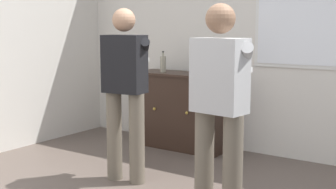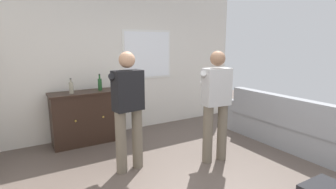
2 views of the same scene
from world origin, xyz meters
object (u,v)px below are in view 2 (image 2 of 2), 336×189
(bottle_wine_green, at_px, (71,88))
(person_standing_right, at_px, (216,101))
(sideboard_cabinet, at_px, (86,117))
(bottle_liquor_amber, at_px, (100,84))
(person_standing_left, at_px, (128,106))
(couch, at_px, (287,128))

(bottle_wine_green, height_order, person_standing_right, person_standing_right)
(sideboard_cabinet, height_order, bottle_wine_green, bottle_wine_green)
(bottle_liquor_amber, bearing_deg, person_standing_right, -55.51)
(bottle_wine_green, xyz_separation_m, person_standing_left, (0.49, -1.32, -0.11))
(person_standing_left, bearing_deg, bottle_wine_green, 110.34)
(couch, bearing_deg, sideboard_cabinet, 145.96)
(sideboard_cabinet, distance_m, person_standing_left, 1.46)
(bottle_liquor_amber, bearing_deg, bottle_wine_green, -173.03)
(sideboard_cabinet, relative_size, person_standing_left, 0.73)
(person_standing_right, bearing_deg, sideboard_cabinet, 130.38)
(sideboard_cabinet, xyz_separation_m, bottle_wine_green, (-0.23, -0.05, 0.57))
(bottle_liquor_amber, distance_m, person_standing_left, 1.38)
(person_standing_left, bearing_deg, couch, -13.01)
(sideboard_cabinet, distance_m, bottle_wine_green, 0.62)
(sideboard_cabinet, xyz_separation_m, person_standing_left, (0.25, -1.37, 0.47))
(sideboard_cabinet, bearing_deg, person_standing_left, -79.47)
(couch, bearing_deg, person_standing_left, 166.99)
(bottle_liquor_amber, xyz_separation_m, person_standing_right, (1.21, -1.77, -0.12))
(person_standing_right, bearing_deg, bottle_liquor_amber, 124.49)
(bottle_liquor_amber, distance_m, person_standing_right, 2.15)
(bottle_liquor_amber, relative_size, person_standing_right, 0.18)
(couch, xyz_separation_m, person_standing_left, (-2.69, 0.62, 0.60))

